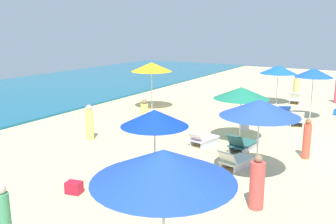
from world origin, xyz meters
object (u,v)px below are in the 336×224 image
(umbrella_0, at_px, (278,69))
(umbrella_4, at_px, (314,73))
(lounge_chair_4_0, at_px, (282,112))
(beachgoer_0, at_px, (307,140))
(umbrella_5, at_px, (155,118))
(lounge_chair_4_1, at_px, (296,119))
(lounge_chair_7_1, at_px, (242,144))
(beachgoer_3, at_px, (4,221))
(beachgoer_1, at_px, (257,184))
(lounge_chair_7_0, at_px, (203,139))
(beachgoer_2, at_px, (90,123))
(lounge_chair_0_0, at_px, (295,99))
(umbrella_3, at_px, (260,108))
(beachgoer_5, at_px, (296,88))
(cooler_box_0, at_px, (74,188))
(umbrella_7, at_px, (241,93))
(umbrella_1, at_px, (152,67))
(lounge_chair_3_1, at_px, (235,161))
(umbrella_2, at_px, (163,165))
(beachgoer_4, at_px, (145,117))
(lounge_chair_3_0, at_px, (220,185))

(umbrella_0, height_order, umbrella_4, umbrella_4)
(lounge_chair_4_0, distance_m, beachgoer_0, 6.75)
(umbrella_5, xyz_separation_m, beachgoer_0, (5.66, -2.99, -1.65))
(lounge_chair_4_1, xyz_separation_m, lounge_chair_7_1, (-5.20, 0.97, 0.00))
(umbrella_0, relative_size, lounge_chair_4_1, 1.62)
(lounge_chair_4_0, xyz_separation_m, umbrella_5, (-11.94, 0.58, 2.11))
(umbrella_0, bearing_deg, beachgoer_0, -159.48)
(lounge_chair_4_1, height_order, beachgoer_3, beachgoer_3)
(lounge_chair_4_0, relative_size, beachgoer_1, 0.94)
(lounge_chair_7_0, relative_size, beachgoer_2, 1.00)
(lounge_chair_0_0, relative_size, beachgoer_0, 0.89)
(lounge_chair_0_0, relative_size, umbrella_3, 0.52)
(lounge_chair_4_1, bearing_deg, lounge_chair_7_0, 48.86)
(beachgoer_5, distance_m, cooler_box_0, 18.34)
(lounge_chair_7_0, distance_m, beachgoer_0, 4.01)
(umbrella_5, relative_size, cooler_box_0, 5.73)
(beachgoer_5, bearing_deg, umbrella_5, 155.77)
(beachgoer_3, relative_size, cooler_box_0, 3.49)
(lounge_chair_4_0, height_order, umbrella_7, umbrella_7)
(beachgoer_1, distance_m, beachgoer_5, 16.55)
(cooler_box_0, bearing_deg, umbrella_1, 99.19)
(umbrella_0, xyz_separation_m, lounge_chair_3_1, (-11.67, -1.63, -1.91))
(lounge_chair_7_0, distance_m, lounge_chair_7_1, 1.65)
(umbrella_2, height_order, beachgoer_5, umbrella_2)
(umbrella_4, distance_m, beachgoer_2, 11.45)
(lounge_chair_0_0, distance_m, lounge_chair_7_0, 10.79)
(umbrella_4, bearing_deg, umbrella_0, 38.63)
(umbrella_4, xyz_separation_m, beachgoer_5, (5.48, 1.89, -1.73))
(umbrella_0, distance_m, beachgoer_1, 14.54)
(lounge_chair_3_1, relative_size, beachgoer_0, 1.00)
(lounge_chair_4_0, height_order, beachgoer_3, beachgoer_3)
(lounge_chair_3_1, distance_m, beachgoer_4, 5.47)
(lounge_chair_0_0, relative_size, lounge_chair_3_1, 0.89)
(umbrella_3, xyz_separation_m, umbrella_7, (3.46, 1.81, -0.22))
(lounge_chair_3_0, height_order, cooler_box_0, lounge_chair_3_0)
(beachgoer_2, bearing_deg, lounge_chair_4_1, -52.03)
(lounge_chair_7_1, xyz_separation_m, beachgoer_3, (-8.94, 2.08, 0.46))
(umbrella_2, distance_m, beachgoer_1, 4.56)
(lounge_chair_4_0, height_order, lounge_chair_4_1, lounge_chair_4_1)
(umbrella_1, bearing_deg, beachgoer_1, -134.41)
(lounge_chair_4_0, height_order, lounge_chair_7_1, lounge_chair_7_1)
(beachgoer_4, bearing_deg, beachgoer_5, -146.50)
(umbrella_7, height_order, beachgoer_5, umbrella_7)
(lounge_chair_0_0, bearing_deg, umbrella_3, 91.97)
(lounge_chair_3_0, distance_m, beachgoer_4, 6.72)
(umbrella_2, height_order, umbrella_7, umbrella_2)
(lounge_chair_7_0, distance_m, beachgoer_4, 3.07)
(umbrella_2, xyz_separation_m, cooler_box_0, (2.36, 4.48, -2.35))
(umbrella_0, relative_size, lounge_chair_4_0, 1.72)
(lounge_chair_4_0, distance_m, beachgoer_2, 10.48)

